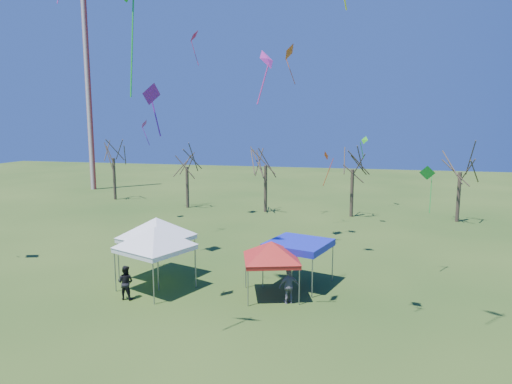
% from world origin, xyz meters
% --- Properties ---
extents(ground, '(140.00, 140.00, 0.00)m').
position_xyz_m(ground, '(0.00, 0.00, 0.00)').
color(ground, '#264616').
rests_on(ground, ground).
extents(radio_mast, '(0.70, 0.70, 25.00)m').
position_xyz_m(radio_mast, '(-28.00, 34.00, 12.50)').
color(radio_mast, silver).
rests_on(radio_mast, ground).
extents(tree_0, '(3.83, 3.83, 8.44)m').
position_xyz_m(tree_0, '(-20.85, 27.38, 6.49)').
color(tree_0, '#3D2D21').
rests_on(tree_0, ground).
extents(tree_1, '(3.42, 3.42, 7.54)m').
position_xyz_m(tree_1, '(-10.77, 24.65, 5.79)').
color(tree_1, '#3D2D21').
rests_on(tree_1, ground).
extents(tree_2, '(3.71, 3.71, 8.18)m').
position_xyz_m(tree_2, '(-2.37, 24.38, 6.29)').
color(tree_2, '#3D2D21').
rests_on(tree_2, ground).
extents(tree_3, '(3.59, 3.59, 7.91)m').
position_xyz_m(tree_3, '(6.03, 24.04, 6.08)').
color(tree_3, '#3D2D21').
rests_on(tree_3, ground).
extents(tree_4, '(3.58, 3.58, 7.89)m').
position_xyz_m(tree_4, '(15.36, 24.00, 6.06)').
color(tree_4, '#3D2D21').
rests_on(tree_4, ground).
extents(tent_white_west, '(4.37, 4.37, 4.06)m').
position_xyz_m(tent_white_west, '(-4.15, 3.94, 3.27)').
color(tent_white_west, gray).
rests_on(tent_white_west, ground).
extents(tent_white_mid, '(4.16, 4.16, 3.96)m').
position_xyz_m(tent_white_mid, '(-3.39, 2.18, 3.20)').
color(tent_white_mid, gray).
rests_on(tent_white_mid, ground).
extents(tent_red, '(3.61, 3.61, 3.34)m').
position_xyz_m(tent_red, '(2.77, 2.70, 2.69)').
color(tent_red, gray).
rests_on(tent_red, ground).
extents(tent_blue, '(3.82, 3.82, 2.42)m').
position_xyz_m(tent_blue, '(3.87, 4.75, 2.23)').
color(tent_blue, gray).
rests_on(tent_blue, ground).
extents(person_dark, '(0.86, 0.68, 1.74)m').
position_xyz_m(person_dark, '(-4.26, 0.54, 0.87)').
color(person_dark, black).
rests_on(person_dark, ground).
extents(person_grey, '(1.10, 0.85, 1.74)m').
position_xyz_m(person_grey, '(3.82, 1.96, 0.87)').
color(person_grey, slate).
rests_on(person_grey, ground).
extents(kite_13, '(0.69, 0.96, 2.32)m').
position_xyz_m(kite_13, '(-11.91, 17.85, 8.67)').
color(kite_13, purple).
rests_on(kite_13, ground).
extents(kite_19, '(0.77, 0.73, 1.95)m').
position_xyz_m(kite_19, '(7.03, 20.58, 7.29)').
color(kite_19, green).
rests_on(kite_19, ground).
extents(kite_22, '(0.99, 1.10, 3.03)m').
position_xyz_m(kite_22, '(3.91, 20.48, 5.89)').
color(kite_22, red).
rests_on(kite_22, ground).
extents(kite_2, '(1.06, 1.38, 3.02)m').
position_xyz_m(kite_2, '(-7.70, 19.46, 16.24)').
color(kite_2, red).
rests_on(kite_2, ground).
extents(kite_27, '(0.88, 1.08, 2.30)m').
position_xyz_m(kite_27, '(3.12, -0.04, 11.42)').
color(kite_27, '#F536B1').
rests_on(kite_27, ground).
extents(kite_1, '(0.84, 1.15, 2.39)m').
position_xyz_m(kite_1, '(-2.09, -0.28, 10.06)').
color(kite_1, '#7717A2').
rests_on(kite_1, ground).
extents(kite_17, '(0.92, 0.53, 2.72)m').
position_xyz_m(kite_17, '(10.71, 8.20, 5.93)').
color(kite_17, green).
rests_on(kite_17, ground).
extents(kite_11, '(0.91, 1.39, 2.84)m').
position_xyz_m(kite_11, '(1.74, 13.31, 13.70)').
color(kite_11, '#DA500B').
rests_on(kite_11, ground).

